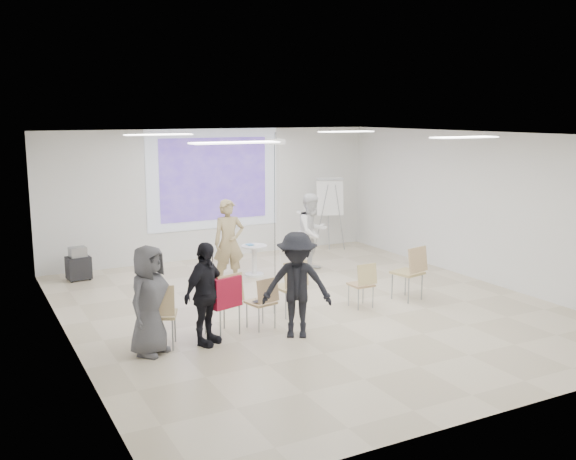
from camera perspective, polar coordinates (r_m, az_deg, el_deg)
name	(u,v)px	position (r m, az deg, el deg)	size (l,w,h in m)	color
floor	(309,310)	(11.33, 1.89, -7.13)	(8.00, 9.00, 0.10)	beige
ceiling	(310,132)	(10.81, 1.99, 8.74)	(8.00, 9.00, 0.10)	white
wall_back	(213,194)	(15.05, -6.65, 3.22)	(8.00, 0.10, 3.00)	silver
wall_left	(62,246)	(9.66, -19.45, -1.31)	(0.10, 9.00, 3.00)	silver
wall_right	(486,207)	(13.41, 17.18, 1.95)	(0.10, 9.00, 3.00)	silver
projection_halo	(214,179)	(14.95, -6.59, 4.53)	(3.20, 0.01, 2.30)	silver
projection_image	(214,179)	(14.93, -6.57, 4.52)	(2.60, 0.01, 1.90)	#492D9C
pedestal_table	(254,258)	(13.38, -3.02, -2.53)	(0.55, 0.55, 0.67)	white
player_left	(229,237)	(12.60, -5.29, -0.62)	(0.70, 0.48, 1.93)	tan
player_right	(312,228)	(13.75, 2.17, 0.18)	(0.89, 0.71, 1.85)	white
controller_left	(232,219)	(12.84, -4.99, 0.99)	(0.04, 0.12, 0.04)	white
controller_right	(299,212)	(13.83, 1.01, 1.59)	(0.04, 0.13, 0.04)	white
chair_far_left	(160,310)	(9.42, -11.33, -7.02)	(0.61, 0.62, 0.97)	tan
chair_left_mid	(225,299)	(9.81, -5.58, -6.12)	(0.58, 0.61, 0.98)	tan
chair_left_inner	(264,299)	(10.08, -2.19, -6.13)	(0.47, 0.49, 0.84)	tan
chair_center	(292,283)	(10.69, 0.35, -4.74)	(0.49, 0.52, 0.96)	tan
chair_right_inner	(363,281)	(11.23, 6.71, -4.56)	(0.38, 0.41, 0.81)	tan
chair_right_far	(411,269)	(11.77, 10.92, -3.39)	(0.57, 0.60, 1.01)	tan
red_jacket	(227,293)	(9.64, -5.42, -5.56)	(0.49, 0.11, 0.46)	#AA152E
laptop	(260,300)	(10.17, -2.49, -6.25)	(0.31, 0.22, 0.02)	black
audience_left	(205,287)	(9.41, -7.39, -5.00)	(1.02, 0.61, 1.76)	black
audience_mid	(297,278)	(9.64, 0.80, -4.29)	(1.19, 0.65, 1.83)	black
audience_outer	(149,294)	(9.17, -12.25, -5.55)	(0.86, 0.56, 1.76)	#525257
flipchart_easel	(330,197)	(15.69, 3.75, 2.90)	(0.73, 0.58, 1.79)	gray
av_cart	(78,265)	(13.73, -18.13, -2.96)	(0.49, 0.41, 0.68)	black
ceiling_projector	(276,149)	(12.19, -1.10, 7.23)	(0.30, 0.25, 3.00)	white
fluor_panel_nw	(159,135)	(11.88, -11.43, 8.31)	(1.20, 0.30, 0.02)	white
fluor_panel_ne	(346,132)	(13.56, 5.20, 8.70)	(1.20, 0.30, 0.02)	white
fluor_panel_sw	(235,143)	(8.58, -4.75, 7.75)	(1.20, 0.30, 0.02)	white
fluor_panel_se	(464,137)	(10.78, 15.41, 7.95)	(1.20, 0.30, 0.02)	white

